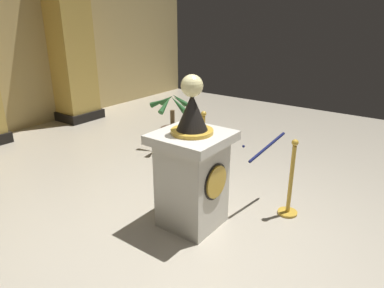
{
  "coord_description": "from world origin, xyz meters",
  "views": [
    {
      "loc": [
        -2.67,
        -1.92,
        2.32
      ],
      "look_at": [
        0.19,
        0.19,
        1.0
      ],
      "focal_mm": 32.51,
      "sensor_mm": 36.0,
      "label": 1
    }
  ],
  "objects_px": {
    "pedestal_clock": "(192,170)",
    "potted_palm_right": "(173,130)",
    "stanchion_far": "(203,155)",
    "stanchion_near": "(290,189)"
  },
  "relations": [
    {
      "from": "stanchion_near",
      "to": "potted_palm_right",
      "type": "relative_size",
      "value": 0.95
    },
    {
      "from": "stanchion_near",
      "to": "potted_palm_right",
      "type": "height_order",
      "value": "potted_palm_right"
    },
    {
      "from": "pedestal_clock",
      "to": "stanchion_far",
      "type": "height_order",
      "value": "pedestal_clock"
    },
    {
      "from": "potted_palm_right",
      "to": "stanchion_far",
      "type": "bearing_deg",
      "value": -120.9
    },
    {
      "from": "pedestal_clock",
      "to": "potted_palm_right",
      "type": "distance_m",
      "value": 2.5
    },
    {
      "from": "stanchion_far",
      "to": "potted_palm_right",
      "type": "xyz_separation_m",
      "value": [
        0.69,
        1.15,
        -0.01
      ]
    },
    {
      "from": "potted_palm_right",
      "to": "stanchion_near",
      "type": "bearing_deg",
      "value": -109.32
    },
    {
      "from": "stanchion_near",
      "to": "stanchion_far",
      "type": "bearing_deg",
      "value": 81.39
    },
    {
      "from": "stanchion_far",
      "to": "potted_palm_right",
      "type": "relative_size",
      "value": 1.01
    },
    {
      "from": "pedestal_clock",
      "to": "stanchion_far",
      "type": "xyz_separation_m",
      "value": [
        1.08,
        0.59,
        -0.32
      ]
    }
  ]
}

